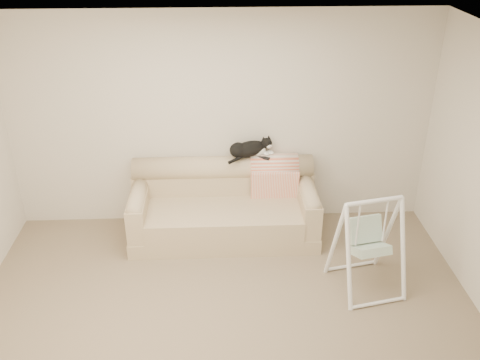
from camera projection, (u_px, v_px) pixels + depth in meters
The scene contains 8 objects.
ground_plane at pixel (227, 324), 5.12m from camera, with size 5.00×5.00×0.00m, color #736150.
room_shell at pixel (224, 184), 4.42m from camera, with size 5.04×4.04×2.60m.
sofa at pixel (224, 208), 6.39m from camera, with size 2.20×0.93×0.90m.
remote_a at pixel (247, 156), 6.37m from camera, with size 0.19×0.08×0.03m.
remote_b at pixel (263, 157), 6.33m from camera, with size 0.17×0.12×0.02m.
tuxedo_cat at pixel (250, 149), 6.30m from camera, with size 0.58×0.42×0.24m.
throw_blanket at pixel (274, 170), 6.45m from camera, with size 0.57×0.38×0.58m.
baby_swing at pixel (368, 244), 5.41m from camera, with size 0.77×0.80×1.05m.
Camera 1 is at (-0.05, -3.91, 3.59)m, focal length 40.00 mm.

